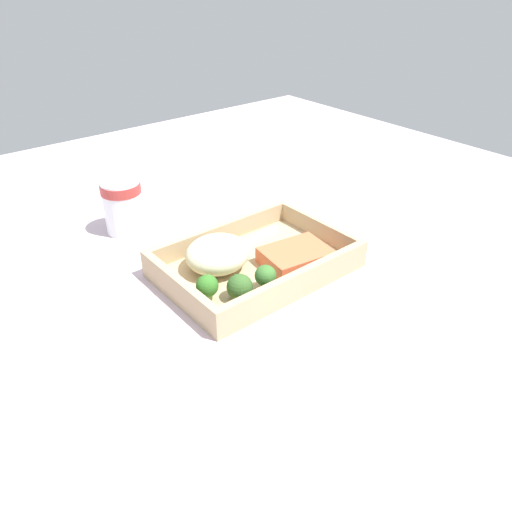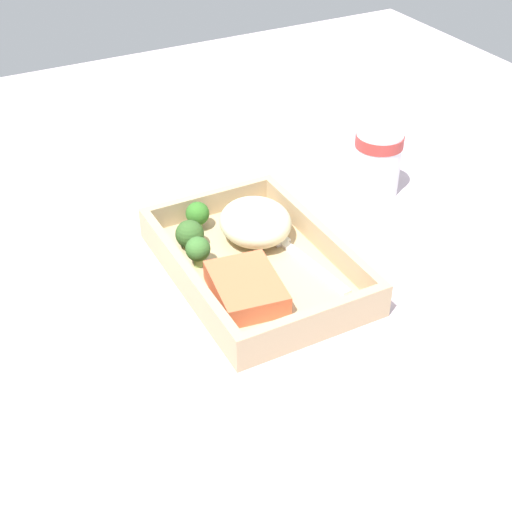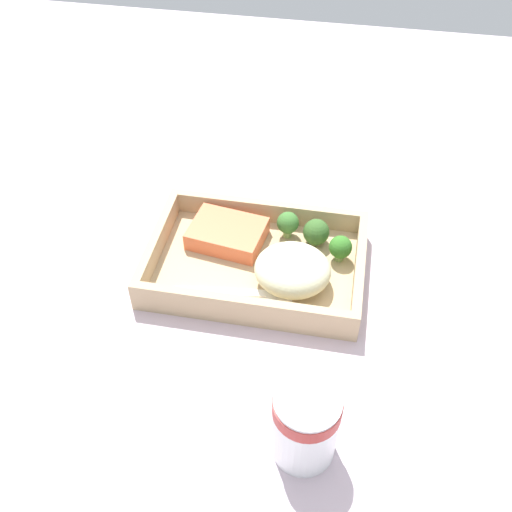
% 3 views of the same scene
% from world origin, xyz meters
% --- Properties ---
extents(ground_plane, '(1.60, 1.60, 0.02)m').
position_xyz_m(ground_plane, '(0.00, 0.00, -0.01)').
color(ground_plane, '#C2AEBA').
extents(takeout_tray, '(0.29, 0.20, 0.01)m').
position_xyz_m(takeout_tray, '(0.00, 0.00, 0.01)').
color(takeout_tray, tan).
rests_on(takeout_tray, ground_plane).
extents(tray_rim, '(0.29, 0.20, 0.03)m').
position_xyz_m(tray_rim, '(0.00, 0.00, 0.03)').
color(tray_rim, tan).
rests_on(tray_rim, takeout_tray).
extents(salmon_fillet, '(0.11, 0.09, 0.03)m').
position_xyz_m(salmon_fillet, '(-0.05, 0.04, 0.02)').
color(salmon_fillet, '#E46941').
rests_on(salmon_fillet, takeout_tray).
extents(mashed_potatoes, '(0.10, 0.09, 0.05)m').
position_xyz_m(mashed_potatoes, '(0.05, -0.03, 0.04)').
color(mashed_potatoes, beige).
rests_on(mashed_potatoes, takeout_tray).
extents(broccoli_floret_1, '(0.04, 0.04, 0.04)m').
position_xyz_m(broccoli_floret_1, '(0.07, 0.06, 0.03)').
color(broccoli_floret_1, '#83A259').
rests_on(broccoli_floret_1, takeout_tray).
extents(broccoli_floret_2, '(0.03, 0.03, 0.04)m').
position_xyz_m(broccoli_floret_2, '(0.11, 0.03, 0.03)').
color(broccoli_floret_2, '#78A059').
rests_on(broccoli_floret_2, takeout_tray).
extents(broccoli_floret_3, '(0.03, 0.03, 0.04)m').
position_xyz_m(broccoli_floret_3, '(0.03, 0.06, 0.04)').
color(broccoli_floret_3, '#84AC5D').
rests_on(broccoli_floret_3, takeout_tray).
extents(fork, '(0.16, 0.04, 0.00)m').
position_xyz_m(fork, '(-0.01, -0.06, 0.01)').
color(fork, white).
rests_on(fork, takeout_tray).
extents(paper_cup, '(0.07, 0.07, 0.10)m').
position_xyz_m(paper_cup, '(0.10, -0.25, 0.05)').
color(paper_cup, white).
rests_on(paper_cup, ground_plane).
extents(receipt_slip, '(0.12, 0.14, 0.00)m').
position_xyz_m(receipt_slip, '(0.04, 0.19, 0.00)').
color(receipt_slip, white).
rests_on(receipt_slip, ground_plane).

